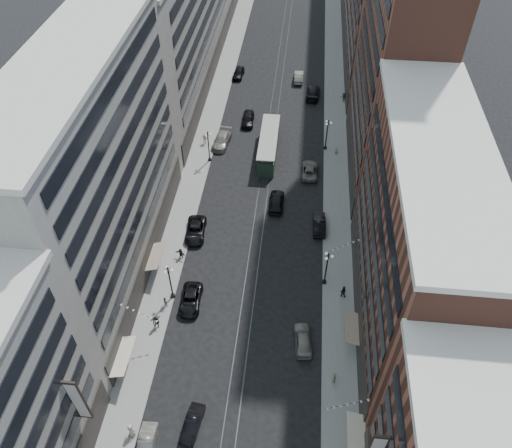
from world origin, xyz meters
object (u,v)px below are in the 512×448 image
at_px(lamppost_sw_far, 170,281).
at_px(pedestrian_8, 336,151).
at_px(car_7, 195,230).
at_px(car_11, 310,170).
at_px(pedestrian_5, 181,253).
at_px(car_4, 303,340).
at_px(car_12, 313,93).
at_px(lamppost_se_mid, 327,134).
at_px(car_14, 299,77).
at_px(pedestrian_extra_0, 165,302).
at_px(lamppost_sw_mid, 209,145).
at_px(streetcar, 269,146).
at_px(pedestrian_1, 131,430).
at_px(car_5, 192,424).
at_px(pedestrian_7, 343,291).
at_px(pedestrian_2, 156,322).
at_px(pedestrian_4, 334,378).
at_px(car_10, 319,224).
at_px(car_13, 248,119).
at_px(pedestrian_6, 205,139).
at_px(car_extra_0, 277,201).
at_px(car_1, 146,445).
at_px(car_8, 222,140).
at_px(pedestrian_9, 344,97).
at_px(lamppost_se_far, 327,267).
at_px(car_2, 191,300).
at_px(car_9, 238,73).

distance_m(lamppost_sw_far, pedestrian_8, 36.61).
relative_size(lamppost_sw_far, car_7, 1.00).
height_order(car_11, pedestrian_5, pedestrian_5).
relative_size(car_4, car_12, 0.81).
bearing_deg(lamppost_se_mid, car_14, 103.59).
relative_size(car_4, pedestrian_extra_0, 2.90).
distance_m(lamppost_sw_mid, car_4, 35.76).
bearing_deg(streetcar, car_4, -78.92).
height_order(pedestrian_1, car_11, pedestrian_1).
relative_size(car_5, pedestrian_7, 2.41).
height_order(pedestrian_1, car_7, pedestrian_1).
bearing_deg(pedestrian_2, pedestrian_4, 7.86).
bearing_deg(pedestrian_extra_0, car_4, -137.94).
bearing_deg(car_14, streetcar, 80.58).
xyz_separation_m(lamppost_se_mid, pedestrian_1, (-18.70, -48.88, -2.02)).
bearing_deg(car_10, car_13, -64.60).
relative_size(car_7, car_11, 1.05).
bearing_deg(pedestrian_7, car_5, 59.28).
height_order(pedestrian_1, pedestrian_extra_0, pedestrian_1).
relative_size(pedestrian_6, pedestrian_7, 1.03).
height_order(pedestrian_2, car_10, pedestrian_2).
bearing_deg(pedestrian_2, car_extra_0, 82.39).
height_order(car_1, car_extra_0, car_extra_0).
distance_m(car_7, car_14, 44.87).
bearing_deg(streetcar, pedestrian_1, -101.50).
relative_size(pedestrian_4, pedestrian_5, 1.17).
relative_size(pedestrian_1, car_12, 0.32).
bearing_deg(car_extra_0, car_1, 74.61).
distance_m(car_5, car_8, 47.39).
bearing_deg(pedestrian_8, pedestrian_7, 91.54).
bearing_deg(pedestrian_7, pedestrian_9, -81.50).
distance_m(lamppost_se_mid, pedestrian_1, 52.37).
bearing_deg(car_1, lamppost_sw_far, 92.05).
distance_m(pedestrian_4, car_12, 57.74).
relative_size(car_8, pedestrian_7, 3.33).
bearing_deg(lamppost_se_far, pedestrian_1, -131.85).
xyz_separation_m(car_10, car_13, (-12.72, 24.64, 0.04)).
bearing_deg(car_2, pedestrian_4, -28.85).
height_order(lamppost_sw_mid, pedestrian_6, lamppost_sw_mid).
relative_size(lamppost_se_mid, car_9, 1.18).
height_order(car_4, pedestrian_1, pedestrian_1).
distance_m(pedestrian_1, pedestrian_8, 51.60).
xyz_separation_m(car_4, car_5, (-10.55, -10.63, -0.10)).
bearing_deg(pedestrian_1, car_extra_0, -94.53).
xyz_separation_m(car_4, car_extra_0, (-4.60, 22.49, 0.09)).
height_order(pedestrian_6, car_extra_0, pedestrian_6).
distance_m(car_4, pedestrian_7, 8.41).
height_order(car_9, pedestrian_5, pedestrian_5).
bearing_deg(lamppost_se_mid, pedestrian_2, -117.83).
relative_size(lamppost_sw_mid, car_13, 1.11).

